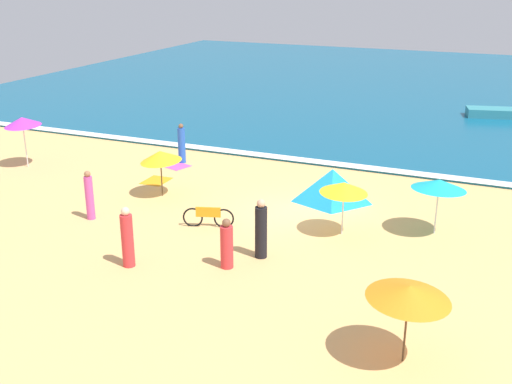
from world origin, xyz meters
TOP-DOWN VIEW (x-y plane):
  - ground_plane at (0.00, 0.00)m, footprint 60.00×60.00m
  - ocean_water at (0.00, 28.00)m, footprint 60.00×44.00m
  - wave_breaker_foam at (0.00, 6.30)m, footprint 57.00×0.70m
  - beach_umbrella_0 at (-5.40, -0.29)m, footprint 2.33×2.33m
  - beach_umbrella_1 at (5.15, 0.12)m, footprint 2.34×2.35m
  - beach_umbrella_2 at (5.56, -7.73)m, footprint 2.12×2.11m
  - beach_umbrella_5 at (2.24, -1.17)m, footprint 2.19×2.18m
  - beach_umbrella_6 at (-13.11, 0.65)m, footprint 2.11×2.12m
  - beach_tent at (1.06, 1.55)m, footprint 2.63×2.23m
  - parked_bicycle at (-2.25, -2.39)m, footprint 1.75×0.63m
  - beachgoer_0 at (0.40, -3.92)m, footprint 0.40×0.40m
  - beachgoer_2 at (-6.50, -3.41)m, footprint 0.41×0.41m
  - beachgoer_3 at (-3.07, -6.08)m, footprint 0.48×0.48m
  - beachgoer_5 at (-6.92, 4.00)m, footprint 0.40×0.40m
  - beachgoer_6 at (-0.27, -4.99)m, footprint 0.53×0.53m
  - beach_towel_0 at (-6.98, 3.40)m, footprint 1.52×1.33m
  - beach_towel_1 at (-6.61, 1.19)m, footprint 1.00×1.25m
  - small_boat_0 at (5.72, 19.29)m, footprint 3.05×1.98m

SIDE VIEW (x-z plane):
  - ground_plane at x=0.00m, z-range 0.00..0.00m
  - beach_towel_0 at x=-6.98m, z-range 0.00..0.01m
  - beach_towel_1 at x=-6.61m, z-range 0.00..0.01m
  - ocean_water at x=0.00m, z-range 0.00..0.10m
  - wave_breaker_foam at x=0.00m, z-range 0.10..0.11m
  - small_boat_0 at x=5.72m, z-range 0.10..0.62m
  - parked_bicycle at x=-2.25m, z-range 0.00..0.76m
  - beach_tent at x=1.06m, z-range 0.00..1.39m
  - beachgoer_6 at x=-0.27m, z-range -0.06..1.53m
  - beachgoer_5 at x=-6.92m, z-range -0.06..1.80m
  - beachgoer_2 at x=-6.50m, z-range -0.04..1.79m
  - beachgoer_3 at x=-3.07m, z-range -0.05..1.87m
  - beachgoer_0 at x=0.40m, z-range -0.06..1.88m
  - beach_umbrella_0 at x=-5.40m, z-range 0.68..2.61m
  - beach_umbrella_5 at x=2.24m, z-range 0.73..2.64m
  - beach_umbrella_1 at x=5.15m, z-range 0.78..2.78m
  - beach_umbrella_2 at x=5.56m, z-range 0.79..2.79m
  - beach_umbrella_6 at x=-13.11m, z-range 0.93..3.28m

